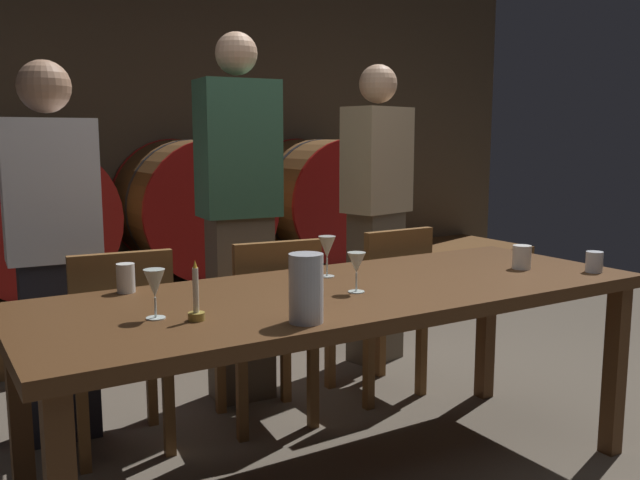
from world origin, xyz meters
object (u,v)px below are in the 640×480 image
object	(u,v)px
dining_table	(347,307)
chair_center	(270,323)
guest_center	(239,216)
chair_left	(120,342)
chair_right	(385,304)
cup_right	(594,262)
guest_right	(376,211)
wine_glass_left	(155,285)
candle_center	(196,304)
guest_left	(54,250)
cup_left	(126,278)
cup_center	(522,257)
pitcher	(306,288)
wine_barrel_center	(193,207)
wine_glass_center	(356,264)
wine_barrel_right	(321,200)
wine_glass_right	(327,248)
wine_barrel_left	(29,216)

from	to	relation	value
dining_table	chair_center	distance (m)	0.66
chair_center	guest_center	bearing A→B (deg)	-88.16
chair_left	chair_right	distance (m)	1.33
chair_right	cup_right	bearing A→B (deg)	110.32
guest_right	wine_glass_left	world-z (taller)	guest_right
candle_center	guest_left	bearing A→B (deg)	100.13
cup_left	cup_center	xyz separation A→B (m)	(1.56, -0.43, -0.00)
pitcher	cup_right	distance (m)	1.41
wine_barrel_center	wine_glass_center	bearing A→B (deg)	-97.07
wine_barrel_right	guest_right	world-z (taller)	guest_right
wine_barrel_right	guest_right	distance (m)	1.25
wine_barrel_center	wine_glass_center	world-z (taller)	wine_barrel_center
cup_center	wine_barrel_right	bearing A→B (deg)	78.66
guest_left	cup_left	xyz separation A→B (m)	(0.13, -0.66, -0.02)
wine_barrel_right	pitcher	distance (m)	3.16
candle_center	wine_glass_right	size ratio (longest dim) A/B	1.14
cup_center	wine_glass_center	bearing A→B (deg)	179.93
chair_left	wine_barrel_center	bearing A→B (deg)	-114.32
guest_right	wine_barrel_center	bearing A→B (deg)	-73.78
dining_table	wine_glass_center	world-z (taller)	wine_glass_center
wine_barrel_center	wine_glass_right	xyz separation A→B (m)	(-0.25, -2.13, 0.04)
chair_center	chair_right	bearing A→B (deg)	-170.83
guest_right	wine_glass_left	bearing A→B (deg)	21.60
wine_barrel_center	candle_center	world-z (taller)	wine_barrel_center
wine_glass_left	guest_center	bearing A→B (deg)	54.05
wine_barrel_right	cup_right	bearing A→B (deg)	-96.19
wine_barrel_center	candle_center	size ratio (longest dim) A/B	4.96
chair_center	candle_center	distance (m)	1.05
wine_barrel_right	chair_left	xyz separation A→B (m)	(-1.99, -1.65, -0.37)
dining_table	cup_center	world-z (taller)	cup_center
chair_left	guest_left	world-z (taller)	guest_left
pitcher	cup_left	size ratio (longest dim) A/B	2.00
wine_barrel_right	wine_glass_right	xyz separation A→B (m)	(-1.28, -2.13, 0.04)
wine_barrel_right	dining_table	bearing A→B (deg)	-119.44
dining_table	cup_left	xyz separation A→B (m)	(-0.72, 0.36, 0.12)
guest_center	cup_right	world-z (taller)	guest_center
wine_barrel_left	guest_left	world-z (taller)	guest_left
chair_left	chair_right	size ratio (longest dim) A/B	1.00
pitcher	wine_glass_center	size ratio (longest dim) A/B	1.44
candle_center	wine_glass_right	xyz separation A→B (m)	(0.69, 0.35, 0.07)
dining_table	cup_center	size ratio (longest dim) A/B	23.49
guest_right	cup_center	xyz separation A→B (m)	(-0.13, -1.22, -0.07)
chair_center	wine_glass_right	size ratio (longest dim) A/B	5.35
pitcher	guest_left	bearing A→B (deg)	109.77
cup_left	wine_barrel_right	bearing A→B (deg)	44.21
chair_center	chair_left	bearing A→B (deg)	0.81
wine_barrel_center	cup_right	bearing A→B (deg)	-74.07
wine_barrel_left	chair_right	distance (m)	2.24
dining_table	guest_left	bearing A→B (deg)	129.96
chair_center	wine_glass_center	size ratio (longest dim) A/B	6.03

